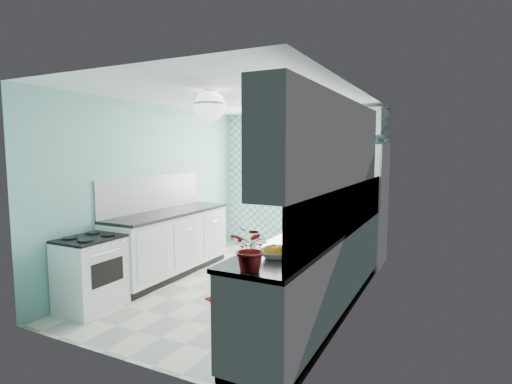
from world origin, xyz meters
The scene contains 26 objects.
floor centered at (0.00, 0.00, -0.01)m, with size 3.00×4.40×0.02m, color #EEDFC5.
ceiling centered at (0.00, 0.00, 2.51)m, with size 3.00×4.40×0.02m, color white.
wall_back centered at (0.00, 2.21, 1.25)m, with size 3.00×0.02×2.50m, color #74B2AA.
wall_front centered at (0.00, -2.21, 1.25)m, with size 3.00×0.02×2.50m, color #74B2AA.
wall_left centered at (-1.51, 0.00, 1.25)m, with size 0.02×4.40×2.50m, color #74B2AA.
wall_right centered at (1.51, 0.00, 1.25)m, with size 0.02×4.40×2.50m, color #74B2AA.
accent_wall centered at (0.00, 2.19, 1.25)m, with size 3.00×0.01×2.50m, color #57AFA3.
window centered at (-0.35, 2.16, 1.55)m, with size 1.04×0.05×1.44m.
backsplash_right centered at (1.49, -0.40, 1.20)m, with size 0.02×3.60×0.51m, color white.
backsplash_left centered at (-1.49, -0.07, 1.20)m, with size 0.02×2.15×0.51m, color white.
upper_cabinets_right centered at (1.33, -0.60, 1.90)m, with size 0.33×3.20×0.90m, color white.
upper_cabinet_fridge centered at (1.30, 1.83, 2.25)m, with size 0.40×0.74×0.40m, color white.
ceiling_light centered at (0.00, -0.80, 2.32)m, with size 0.34×0.34×0.35m.
base_cabinets_right centered at (1.20, -0.40, 0.45)m, with size 0.60×3.60×0.90m, color white.
countertop_right centered at (1.19, -0.40, 0.92)m, with size 0.63×3.60×0.04m, color black.
base_cabinets_left centered at (-1.20, -0.07, 0.45)m, with size 0.60×2.15×0.90m, color white.
countertop_left centered at (-1.19, -0.07, 0.92)m, with size 0.63×2.15×0.04m, color black.
fridge centered at (1.11, 1.79, 0.96)m, with size 0.83×0.82×1.91m.
stove centered at (-1.20, -1.50, 0.43)m, with size 0.55×0.68×0.82m.
sink centered at (1.20, 0.56, 0.93)m, with size 0.55×0.46×0.53m.
rug centered at (0.31, -0.38, 0.01)m, with size 0.66×0.95×0.02m, color maroon.
dish_towel centered at (0.89, 0.87, 0.48)m, with size 0.02×0.27×0.40m, color teal.
fruit_bowl centered at (1.20, -1.69, 0.97)m, with size 0.26×0.26×0.07m, color white.
potted_plant centered at (1.20, -2.10, 1.11)m, with size 0.31×0.27×0.34m, color #C02038.
soap_bottle centered at (1.25, 0.88, 1.02)m, with size 0.08×0.08×0.17m, color #95BBCF.
microwave centered at (1.11, 1.79, 2.05)m, with size 0.51×0.35×0.28m, color silver.
Camera 1 is at (2.51, -4.63, 1.82)m, focal length 28.00 mm.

